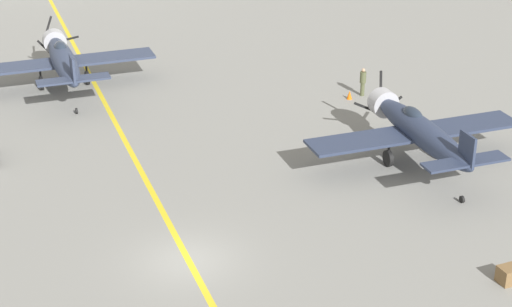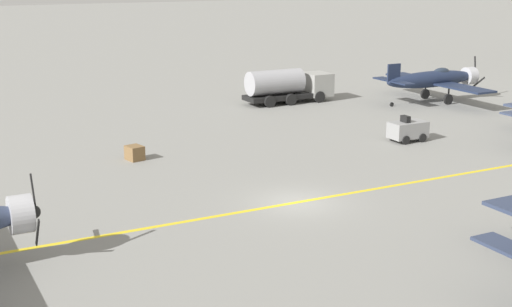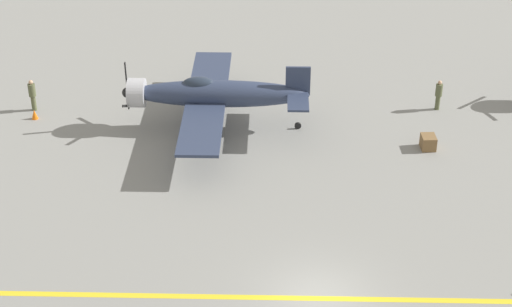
% 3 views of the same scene
% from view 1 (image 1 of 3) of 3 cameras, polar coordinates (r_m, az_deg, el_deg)
% --- Properties ---
extents(ground_plane, '(400.00, 400.00, 0.00)m').
position_cam_1_polar(ground_plane, '(37.60, -4.52, -7.12)').
color(ground_plane, gray).
extents(taxiway_stripe, '(0.30, 160.00, 0.01)m').
position_cam_1_polar(taxiway_stripe, '(37.60, -4.52, -7.11)').
color(taxiway_stripe, yellow).
rests_on(taxiway_stripe, ground).
extents(airplane_mid_right, '(12.00, 9.98, 3.80)m').
position_cam_1_polar(airplane_mid_right, '(45.84, 10.79, 1.54)').
color(airplane_mid_right, '#2D3751').
rests_on(airplane_mid_right, ground).
extents(airplane_far_center, '(12.00, 9.98, 3.70)m').
position_cam_1_polar(airplane_far_center, '(57.10, -12.74, 6.12)').
color(airplane_far_center, '#333D57').
rests_on(airplane_far_center, ground).
extents(ground_crew_walking, '(0.40, 0.40, 1.84)m').
position_cam_1_polar(ground_crew_walking, '(55.33, 7.14, 4.83)').
color(ground_crew_walking, '#515638').
rests_on(ground_crew_walking, ground).
extents(supply_crate_mid_lane, '(0.91, 0.78, 0.73)m').
position_cam_1_polar(supply_crate_mid_lane, '(37.39, 16.51, -7.75)').
color(supply_crate_mid_lane, brown).
rests_on(supply_crate_mid_lane, ground).
extents(traffic_cone, '(0.36, 0.36, 0.55)m').
position_cam_1_polar(traffic_cone, '(54.90, 6.25, 3.90)').
color(traffic_cone, orange).
rests_on(traffic_cone, ground).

